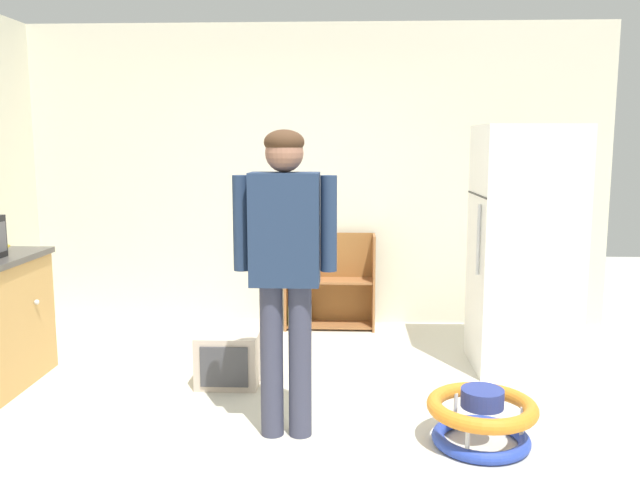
{
  "coord_description": "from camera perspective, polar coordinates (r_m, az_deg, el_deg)",
  "views": [
    {
      "loc": [
        0.27,
        -3.6,
        1.65
      ],
      "look_at": [
        0.09,
        0.54,
        1.03
      ],
      "focal_mm": 36.67,
      "sensor_mm": 36.0,
      "label": 1
    }
  ],
  "objects": [
    {
      "name": "banana_bunch",
      "position": [
        5.09,
        -25.89,
        -0.57
      ],
      "size": [
        0.12,
        0.16,
        0.04
      ],
      "color": "yellow",
      "rests_on": "kitchen_counter"
    },
    {
      "name": "baby_walker",
      "position": [
        3.82,
        13.92,
        -14.79
      ],
      "size": [
        0.6,
        0.6,
        0.32
      ],
      "color": "#2945B9",
      "rests_on": "ground"
    },
    {
      "name": "ground_plane",
      "position": [
        3.97,
        -1.75,
        -16.14
      ],
      "size": [
        12.0,
        12.0,
        0.0
      ],
      "primitive_type": "plane",
      "color": "beige",
      "rests_on": "ground"
    },
    {
      "name": "bookshelf",
      "position": [
        5.89,
        0.36,
        -4.07
      ],
      "size": [
        0.8,
        0.28,
        0.85
      ],
      "color": "#975F34",
      "rests_on": "ground"
    },
    {
      "name": "standing_person",
      "position": [
        3.59,
        -3.07,
        -1.31
      ],
      "size": [
        0.57,
        0.22,
        1.72
      ],
      "color": "#3A3C51",
      "rests_on": "ground"
    },
    {
      "name": "refrigerator",
      "position": [
        4.98,
        17.36,
        -0.72
      ],
      "size": [
        0.73,
        0.68,
        1.78
      ],
      "color": "white",
      "rests_on": "ground"
    },
    {
      "name": "back_wall",
      "position": [
        5.94,
        -0.17,
        5.55
      ],
      "size": [
        5.2,
        0.06,
        2.7
      ],
      "primitive_type": "cube",
      "color": "silver",
      "rests_on": "ground"
    },
    {
      "name": "pet_carrier",
      "position": [
        4.71,
        -7.75,
        -9.83
      ],
      "size": [
        0.42,
        0.55,
        0.36
      ],
      "color": "beige",
      "rests_on": "ground"
    }
  ]
}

